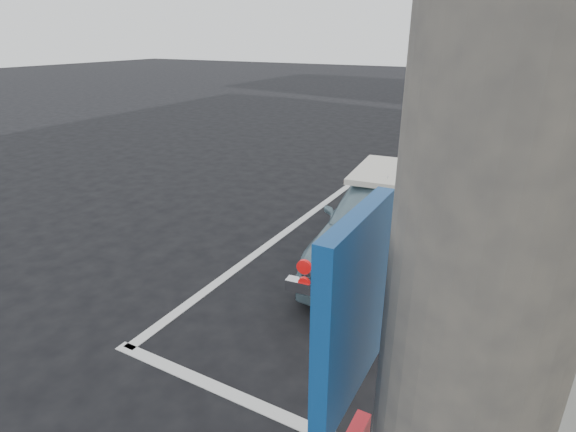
% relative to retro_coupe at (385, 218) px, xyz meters
% --- Properties ---
extents(ground, '(80.00, 80.00, 0.00)m').
position_rel_retro_coupe_xyz_m(ground, '(-0.62, -2.43, -0.58)').
color(ground, black).
rests_on(ground, ground).
extents(pline_rear, '(3.00, 0.12, 0.01)m').
position_rel_retro_coupe_xyz_m(pline_rear, '(-0.12, -2.93, -0.58)').
color(pline_rear, silver).
rests_on(pline_rear, ground).
extents(pline_front, '(3.00, 0.12, 0.01)m').
position_rel_retro_coupe_xyz_m(pline_front, '(-0.12, 4.07, -0.58)').
color(pline_front, silver).
rests_on(pline_front, ground).
extents(pline_side, '(0.12, 7.00, 0.01)m').
position_rel_retro_coupe_xyz_m(pline_side, '(-1.52, 0.57, -0.58)').
color(pline_side, silver).
rests_on(pline_side, ground).
extents(retro_coupe, '(1.69, 3.51, 1.16)m').
position_rel_retro_coupe_xyz_m(retro_coupe, '(0.00, 0.00, 0.00)').
color(retro_coupe, '#7796A5').
rests_on(retro_coupe, ground).
extents(cat, '(0.25, 0.43, 0.23)m').
position_rel_retro_coupe_xyz_m(cat, '(0.05, -1.50, -0.48)').
color(cat, '#62584B').
rests_on(cat, ground).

